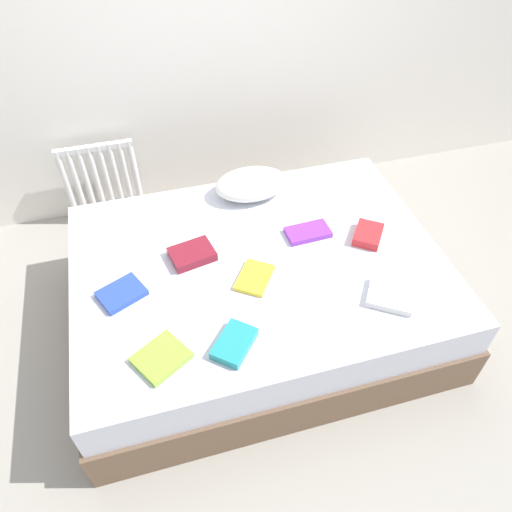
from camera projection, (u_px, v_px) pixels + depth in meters
ground_plane at (258, 317)px, 2.92m from camera, size 8.00×8.00×0.00m
bed at (258, 291)px, 2.74m from camera, size 2.00×1.50×0.50m
radiator at (101, 177)px, 3.33m from camera, size 0.51×0.04×0.51m
pillow at (251, 184)px, 2.91m from camera, size 0.44×0.29×0.16m
textbook_maroon at (192, 254)px, 2.56m from camera, size 0.26×0.21×0.05m
textbook_red at (368, 234)px, 2.67m from camera, size 0.23×0.24×0.05m
textbook_blue at (122, 293)px, 2.38m from camera, size 0.26×0.24×0.03m
textbook_lime at (161, 357)px, 2.12m from camera, size 0.28×0.27×0.03m
textbook_white at (390, 296)px, 2.36m from camera, size 0.28×0.28×0.04m
textbook_yellow at (255, 278)px, 2.46m from camera, size 0.25×0.27×0.02m
textbook_purple at (308, 232)px, 2.69m from camera, size 0.25×0.15×0.03m
textbook_teal at (234, 343)px, 2.16m from camera, size 0.25×0.26×0.04m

